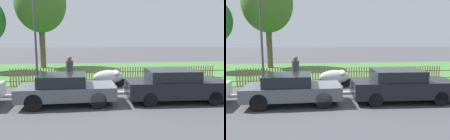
# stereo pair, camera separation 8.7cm
# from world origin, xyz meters

# --- Properties ---
(ground_plane) EXTENTS (120.00, 120.00, 0.00)m
(ground_plane) POSITION_xyz_m (0.00, 0.00, 0.00)
(ground_plane) COLOR #424247
(kerb_stone) EXTENTS (31.88, 0.20, 0.12)m
(kerb_stone) POSITION_xyz_m (0.00, 0.10, 0.06)
(kerb_stone) COLOR gray
(kerb_stone) RESTS_ON ground
(grass_strip) EXTENTS (31.88, 11.52, 0.01)m
(grass_strip) POSITION_xyz_m (0.00, 8.23, 0.01)
(grass_strip) COLOR #3D7033
(grass_strip) RESTS_ON ground
(park_fence) EXTENTS (31.88, 0.05, 1.03)m
(park_fence) POSITION_xyz_m (-0.00, 2.48, 0.52)
(park_fence) COLOR olive
(park_fence) RESTS_ON ground
(parked_car_black_saloon) EXTENTS (3.95, 1.84, 1.26)m
(parked_car_black_saloon) POSITION_xyz_m (-2.59, -1.27, 0.66)
(parked_car_black_saloon) COLOR #51565B
(parked_car_black_saloon) RESTS_ON ground
(parked_car_navy_estate) EXTENTS (4.40, 1.90, 1.39)m
(parked_car_navy_estate) POSITION_xyz_m (2.09, -1.29, 0.71)
(parked_car_navy_estate) COLOR black
(parked_car_navy_estate) RESTS_ON ground
(covered_motorcycle) EXTENTS (1.87, 0.83, 0.99)m
(covered_motorcycle) POSITION_xyz_m (-0.50, 1.62, 0.61)
(covered_motorcycle) COLOR black
(covered_motorcycle) RESTS_ON ground
(tree_behind_motorcycle) EXTENTS (4.54, 4.54, 8.48)m
(tree_behind_motorcycle) POSITION_xyz_m (-5.83, 10.54, 5.83)
(tree_behind_motorcycle) COLOR brown
(tree_behind_motorcycle) RESTS_ON ground
(pedestrian_near_fence) EXTENTS (0.43, 0.42, 1.85)m
(pedestrian_near_fence) POSITION_xyz_m (-2.61, 0.88, 1.05)
(pedestrian_near_fence) COLOR slate
(pedestrian_near_fence) RESTS_ON ground
(street_lamp) EXTENTS (0.20, 0.79, 6.62)m
(street_lamp) POSITION_xyz_m (-4.17, 0.54, 4.08)
(street_lamp) COLOR #47474C
(street_lamp) RESTS_ON ground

